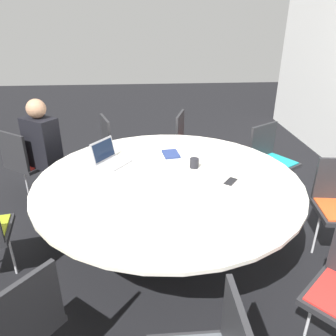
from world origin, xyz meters
The scene contains 12 objects.
ground_plane centered at (0.00, 0.00, 0.00)m, with size 16.00×16.00×0.00m, color black.
conference_table centered at (0.00, 0.00, 0.64)m, with size 2.25×2.25×0.72m.
chair_0 centered at (-0.98, -1.52, 0.52)m, with size 0.60×0.60×0.87m.
chair_2 centered at (1.22, -0.90, 0.52)m, with size 0.61×0.60×0.87m.
chair_6 centered at (-0.87, 1.24, 0.52)m, with size 0.59×0.60×0.87m.
chair_7 centered at (-1.46, 0.39, 0.52)m, with size 0.55×0.53×0.87m.
chair_8 centered at (-1.41, -0.54, 0.52)m, with size 0.55×0.54×0.87m.
person_0 centered at (-0.91, -1.28, 0.71)m, with size 0.39×0.42×1.22m.
laptop centered at (-0.37, -0.52, 0.77)m, with size 0.39×0.38×0.21m.
spiral_notebook centered at (-0.52, 0.07, 0.73)m, with size 0.23×0.18×0.02m.
coffee_cup centered at (-0.20, 0.25, 0.77)m, with size 0.08×0.08×0.09m.
cell_phone centered at (0.10, 0.52, 0.73)m, with size 0.15×0.14×0.01m.
Camera 1 is at (2.48, -0.18, 1.99)m, focal length 35.00 mm.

